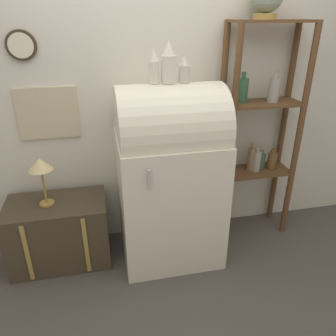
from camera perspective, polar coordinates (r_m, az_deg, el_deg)
ground_plane at (r=2.77m, az=1.27°, el=-16.68°), size 12.00×12.00×0.00m
wall_back at (r=2.67m, az=-1.51°, el=14.39°), size 7.00×0.09×2.70m
refrigerator at (r=2.54m, az=0.29°, el=-1.03°), size 0.78×0.70×1.42m
suitcase_trunk at (r=2.81m, az=-18.35°, el=-10.51°), size 0.76×0.45×0.54m
shelf_unit at (r=2.84m, az=15.67°, el=7.02°), size 0.64×0.30×1.82m
vase_left at (r=2.29m, az=-2.47°, el=17.09°), size 0.07×0.07×0.23m
vase_center at (r=2.31m, az=0.10°, el=17.73°), size 0.10×0.10×0.28m
vase_right at (r=2.34m, az=2.87°, el=16.65°), size 0.08×0.08×0.18m
desk_lamp at (r=2.54m, az=-21.32°, el=0.12°), size 0.18×0.18×0.38m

